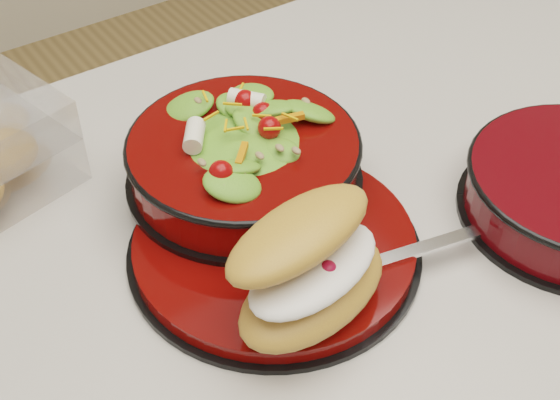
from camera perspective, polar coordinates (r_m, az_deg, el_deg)
dinner_plate at (r=0.71m, az=-0.32°, el=-3.30°), size 0.27×0.27×0.02m
salad_bowl at (r=0.74m, az=-2.68°, el=3.48°), size 0.23×0.23×0.10m
croissant at (r=0.62m, az=2.14°, el=-4.92°), size 0.16×0.12×0.09m
fork at (r=0.68m, az=7.44°, el=-4.45°), size 0.18×0.06×0.00m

